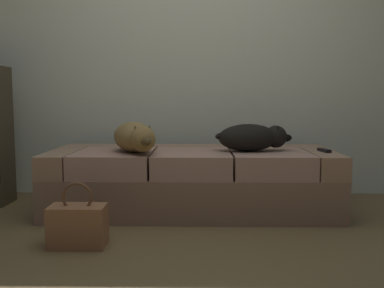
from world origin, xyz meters
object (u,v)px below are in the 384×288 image
(tv_remote, at_px, (324,150))
(handbag, at_px, (78,225))
(couch, at_px, (192,180))
(dog_tan, at_px, (135,137))
(dog_dark, at_px, (253,137))

(tv_remote, relative_size, handbag, 0.40)
(couch, bearing_deg, handbag, -127.68)
(handbag, bearing_deg, dog_tan, 70.59)
(tv_remote, distance_m, handbag, 1.80)
(dog_tan, height_order, tv_remote, dog_tan)
(tv_remote, bearing_deg, dog_dark, 167.60)
(dog_tan, distance_m, dog_dark, 0.86)
(couch, bearing_deg, dog_dark, -9.15)
(couch, xyz_separation_m, dog_dark, (0.45, -0.07, 0.33))
(couch, xyz_separation_m, tv_remote, (0.96, -0.10, 0.24))
(dog_dark, distance_m, handbag, 1.40)
(dog_dark, bearing_deg, tv_remote, -3.13)
(dog_dark, xyz_separation_m, handbag, (-1.09, -0.76, -0.44))
(dog_tan, relative_size, dog_dark, 1.04)
(handbag, bearing_deg, tv_remote, 24.55)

